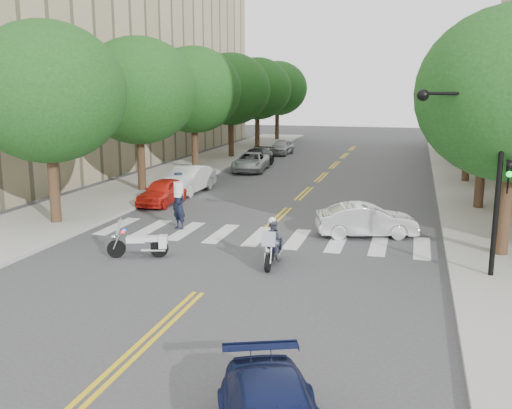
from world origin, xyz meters
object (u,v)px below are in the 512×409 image
at_px(motorcycle_police, 272,243).
at_px(convertible, 366,220).
at_px(motorcycle_parked, 143,244).
at_px(officer_standing, 179,207).

distance_m(motorcycle_police, convertible, 5.25).
xyz_separation_m(motorcycle_parked, convertible, (7.18, 4.93, 0.17)).
distance_m(motorcycle_police, officer_standing, 6.07).
height_order(motorcycle_parked, officer_standing, officer_standing).
bearing_deg(officer_standing, motorcycle_parked, -57.77).
relative_size(officer_standing, convertible, 0.48).
relative_size(motorcycle_parked, convertible, 0.52).
xyz_separation_m(motorcycle_parked, officer_standing, (-0.37, 4.02, 0.48)).
xyz_separation_m(officer_standing, convertible, (7.55, 0.90, -0.30)).
bearing_deg(convertible, motorcycle_parked, 107.62).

